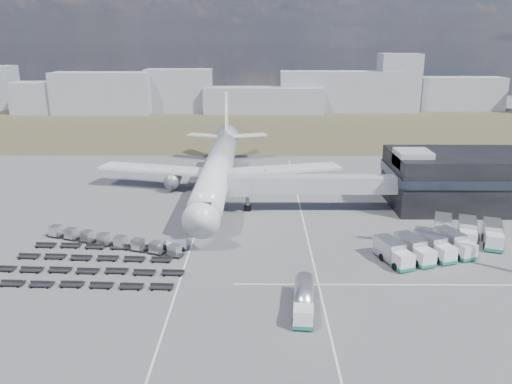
{
  "coord_description": "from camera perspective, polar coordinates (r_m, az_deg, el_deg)",
  "views": [
    {
      "loc": [
        8.42,
        -65.75,
        30.36
      ],
      "look_at": [
        7.75,
        19.22,
        4.0
      ],
      "focal_mm": 35.0,
      "sensor_mm": 36.0,
      "label": 1
    }
  ],
  "objects": [
    {
      "name": "ground",
      "position": [
        72.91,
        -6.28,
        -7.48
      ],
      "size": [
        420.0,
        420.0,
        0.0
      ],
      "primitive_type": "plane",
      "color": "#565659",
      "rests_on": "ground"
    },
    {
      "name": "grass_strip",
      "position": [
        178.55,
        -2.28,
        7.44
      ],
      "size": [
        420.0,
        90.0,
        0.01
      ],
      "primitive_type": "cube",
      "color": "#443E29",
      "rests_on": "ground"
    },
    {
      "name": "lane_markings",
      "position": [
        75.17,
        1.45,
        -6.59
      ],
      "size": [
        47.12,
        110.0,
        0.01
      ],
      "color": "silver",
      "rests_on": "ground"
    },
    {
      "name": "terminal",
      "position": [
        101.13,
        23.34,
        1.42
      ],
      "size": [
        30.4,
        16.4,
        11.0
      ],
      "color": "black",
      "rests_on": "ground"
    },
    {
      "name": "jet_bridge",
      "position": [
        90.12,
        5.19,
        0.86
      ],
      "size": [
        30.3,
        3.8,
        7.05
      ],
      "color": "#939399",
      "rests_on": "ground"
    },
    {
      "name": "airliner",
      "position": [
        101.63,
        -4.32,
        2.91
      ],
      "size": [
        51.59,
        64.53,
        17.62
      ],
      "color": "silver",
      "rests_on": "ground"
    },
    {
      "name": "skyline",
      "position": [
        215.58,
        -3.1,
        11.26
      ],
      "size": [
        277.17,
        26.52,
        24.03
      ],
      "color": "#91929E",
      "rests_on": "ground"
    },
    {
      "name": "fuel_tanker",
      "position": [
        59.06,
        5.48,
        -12.15
      ],
      "size": [
        3.14,
        9.2,
        2.92
      ],
      "rotation": [
        0.0,
        0.0,
        -0.1
      ],
      "color": "silver",
      "rests_on": "ground"
    },
    {
      "name": "pushback_tug",
      "position": [
        75.76,
        -9.07,
        -6.07
      ],
      "size": [
        3.11,
        2.07,
        1.34
      ],
      "primitive_type": "cube",
      "rotation": [
        0.0,
        0.0,
        0.16
      ],
      "color": "silver",
      "rests_on": "ground"
    },
    {
      "name": "catering_truck",
      "position": [
        105.84,
        -3.61,
        1.35
      ],
      "size": [
        3.26,
        6.44,
        2.84
      ],
      "rotation": [
        0.0,
        0.0,
        0.12
      ],
      "color": "silver",
      "rests_on": "ground"
    },
    {
      "name": "service_trucks_near",
      "position": [
        75.89,
        18.71,
        -6.04
      ],
      "size": [
        14.46,
        10.92,
        2.85
      ],
      "rotation": [
        0.0,
        0.0,
        0.34
      ],
      "color": "silver",
      "rests_on": "ground"
    },
    {
      "name": "service_trucks_far",
      "position": [
        84.12,
        22.99,
        -4.19
      ],
      "size": [
        11.65,
        10.18,
        2.97
      ],
      "rotation": [
        0.0,
        0.0,
        -0.34
      ],
      "color": "silver",
      "rests_on": "ground"
    },
    {
      "name": "uld_row",
      "position": [
        78.99,
        -16.14,
        -5.33
      ],
      "size": [
        23.03,
        9.7,
        1.62
      ],
      "rotation": [
        0.0,
        0.0,
        -0.35
      ],
      "color": "black",
      "rests_on": "ground"
    },
    {
      "name": "baggage_dollies",
      "position": [
        73.53,
        -18.59,
        -7.82
      ],
      "size": [
        27.34,
        14.8,
        0.7
      ],
      "rotation": [
        0.0,
        0.0,
        -0.05
      ],
      "color": "black",
      "rests_on": "ground"
    }
  ]
}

